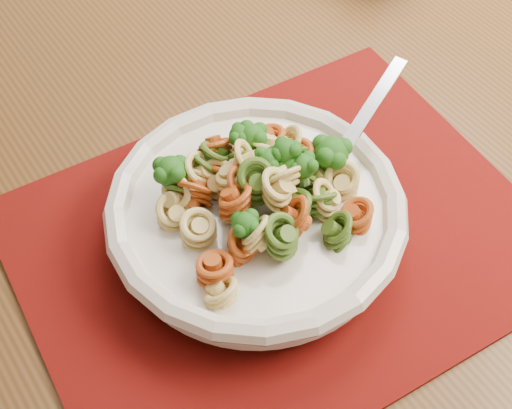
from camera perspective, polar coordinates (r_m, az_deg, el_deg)
dining_table at (r=0.75m, az=2.14°, el=-0.46°), size 1.42×0.98×0.79m
placemat at (r=0.59m, az=1.92°, el=-2.81°), size 0.46×0.38×0.00m
pasta_bowl at (r=0.57m, az=-0.00°, el=-0.71°), size 0.24×0.24×0.05m
pasta_broccoli_heap at (r=0.55m, az=-0.00°, el=0.38°), size 0.21×0.21×0.06m
fork at (r=0.56m, az=4.80°, el=1.02°), size 0.18×0.07×0.08m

